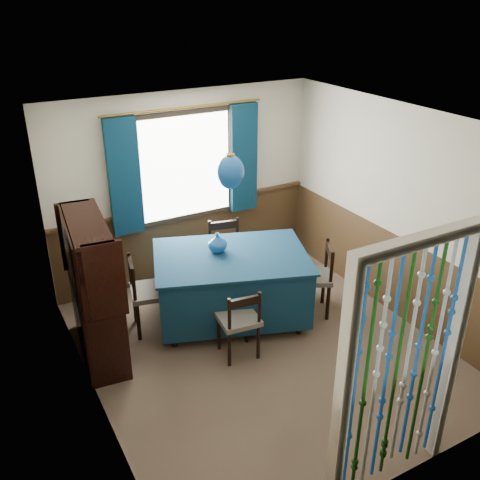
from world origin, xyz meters
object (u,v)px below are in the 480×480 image
pendant_lamp (230,172)px  vase_sideboard (90,268)px  vase_table (217,243)px  dining_table (231,283)px  chair_near (239,321)px  bowl_shelf (100,269)px  sideboard (96,308)px  chair_left (148,292)px  chair_far (227,254)px  chair_right (315,277)px

pendant_lamp → vase_sideboard: (-1.50, 0.43, -0.98)m
pendant_lamp → vase_table: size_ratio=3.99×
dining_table → vase_sideboard: bearing=-176.7°
vase_table → vase_sideboard: vase_table is taller
chair_near → bowl_shelf: bowl_shelf is taller
chair_near → sideboard: 1.52m
sideboard → pendant_lamp: size_ratio=1.85×
chair_left → vase_table: 0.97m
chair_left → vase_sideboard: (-0.57, 0.17, 0.38)m
chair_far → vase_sideboard: (-1.80, -0.24, 0.38)m
sideboard → chair_far: bearing=23.0°
chair_left → chair_right: bearing=84.4°
chair_far → dining_table: bearing=78.9°
chair_right → sideboard: sideboard is taller
pendant_lamp → bowl_shelf: pendant_lamp is taller
chair_far → bowl_shelf: 2.04m
dining_table → sideboard: bearing=-164.6°
dining_table → chair_left: size_ratio=2.23×
dining_table → vase_sideboard: 1.61m
chair_near → chair_right: 1.26m
chair_near → sideboard: (-1.30, 0.79, 0.11)m
chair_left → vase_sideboard: bearing=-94.3°
chair_far → chair_left: 1.30m
vase_sideboard → chair_near: bearing=-41.9°
chair_right → vase_table: bearing=92.0°
chair_far → sideboard: (-1.86, -0.57, 0.07)m
pendant_lamp → vase_table: pendant_lamp is taller
bowl_shelf → chair_left: bearing=30.7°
pendant_lamp → bowl_shelf: (-1.50, -0.07, -0.75)m
dining_table → vase_sideboard: size_ratio=12.29×
dining_table → chair_right: (0.95, -0.35, -0.00)m
chair_near → sideboard: bearing=155.1°
pendant_lamp → vase_table: bearing=119.0°
vase_sideboard → sideboard: bearing=-100.4°
chair_far → vase_table: 0.79m
chair_right → bowl_shelf: size_ratio=4.20×
chair_left → vase_table: (0.85, -0.10, 0.46)m
chair_near → vase_table: bearing=84.7°
dining_table → chair_left: bearing=-176.3°
sideboard → pendant_lamp: bearing=2.0°
chair_near → chair_left: chair_left is taller
chair_left → dining_table: bearing=86.7°
pendant_lamp → vase_sideboard: 1.84m
chair_near → vase_table: vase_table is taller
dining_table → vase_table: (-0.09, 0.16, 0.47)m
chair_far → sideboard: size_ratio=0.58×
chair_left → vase_table: size_ratio=4.35×
vase_sideboard → vase_table: bearing=-10.8°
chair_far → pendant_lamp: size_ratio=1.08×
vase_table → vase_sideboard: (-1.41, 0.27, -0.09)m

